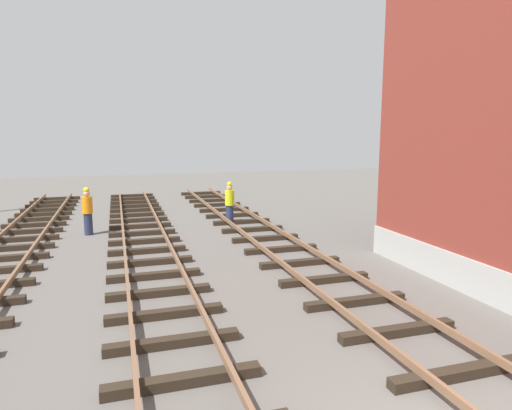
# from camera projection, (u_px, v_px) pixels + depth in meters

# --- Properties ---
(track_worker_foreground) EXTENTS (0.40, 0.40, 1.87)m
(track_worker_foreground) POSITION_uv_depth(u_px,v_px,m) (230.00, 203.00, 19.27)
(track_worker_foreground) COLOR #262D4C
(track_worker_foreground) RESTS_ON ground
(track_worker_distant) EXTENTS (0.40, 0.40, 1.87)m
(track_worker_distant) POSITION_uv_depth(u_px,v_px,m) (88.00, 211.00, 17.34)
(track_worker_distant) COLOR #262D4C
(track_worker_distant) RESTS_ON ground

